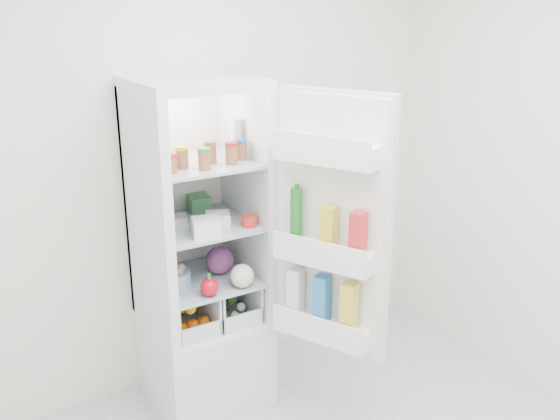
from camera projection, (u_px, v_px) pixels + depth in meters
room_walls at (386, 168)px, 2.21m from camera, size 3.02×3.02×2.61m
refrigerator at (199, 287)px, 3.41m from camera, size 0.60×0.60×1.80m
shelf_low at (203, 279)px, 3.33m from camera, size 0.49×0.53×0.01m
shelf_mid at (201, 224)px, 3.24m from camera, size 0.49×0.53×0.02m
shelf_top at (198, 163)px, 3.13m from camera, size 0.49×0.53×0.02m
crisper_left at (183, 306)px, 3.32m from camera, size 0.23×0.46×0.22m
crisper_right at (224, 295)px, 3.44m from camera, size 0.23×0.46×0.22m
condiment_jars at (207, 158)px, 3.03m from camera, size 0.46×0.16×0.08m
squeeze_bottle at (237, 138)px, 3.19m from camera, size 0.07×0.07×0.20m
tub_white at (206, 227)px, 3.05m from camera, size 0.17×0.17×0.09m
tub_cream at (218, 220)px, 3.18m from camera, size 0.15×0.15×0.07m
tin_red at (249, 221)px, 3.18m from camera, size 0.10×0.10×0.06m
foil_tray at (173, 220)px, 3.23m from camera, size 0.17×0.15×0.04m
tub_green at (199, 203)px, 3.42m from camera, size 0.13×0.17×0.09m
red_cabbage at (220, 260)px, 3.36m from camera, size 0.15×0.15×0.15m
bell_pepper at (209, 287)px, 3.11m from camera, size 0.09×0.09×0.09m
mushroom_bowl at (175, 278)px, 3.23m from camera, size 0.18×0.18×0.08m
salad_bag at (242, 276)px, 3.21m from camera, size 0.12×0.12×0.12m
citrus_pile at (185, 312)px, 3.31m from camera, size 0.20×0.31×0.16m
veg_pile at (225, 303)px, 3.45m from camera, size 0.16×0.30×0.10m
fridge_door at (330, 233)px, 2.99m from camera, size 0.39×0.57×1.30m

